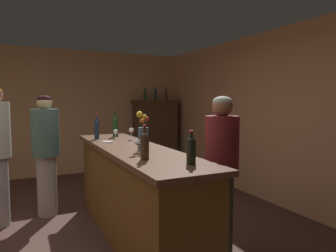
% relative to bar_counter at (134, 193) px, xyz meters
% --- Properties ---
extents(floor, '(9.23, 9.23, 0.00)m').
position_rel_bar_counter_xyz_m(floor, '(-0.50, -0.02, -0.53)').
color(floor, '#462E27').
rests_on(floor, ground).
extents(wall_back, '(5.75, 0.12, 2.64)m').
position_rel_bar_counter_xyz_m(wall_back, '(-0.50, 3.58, 0.79)').
color(wall_back, tan).
rests_on(wall_back, ground).
extents(wall_right, '(0.12, 7.22, 2.64)m').
position_rel_bar_counter_xyz_m(wall_right, '(2.38, -0.02, 0.79)').
color(wall_right, tan).
rests_on(wall_right, ground).
extents(bar_counter, '(0.68, 2.87, 1.06)m').
position_rel_bar_counter_xyz_m(bar_counter, '(0.00, 0.00, 0.00)').
color(bar_counter, brown).
rests_on(bar_counter, ground).
extents(display_cabinet, '(1.05, 0.44, 1.58)m').
position_rel_bar_counter_xyz_m(display_cabinet, '(1.68, 3.27, 0.29)').
color(display_cabinet, '#4B3120').
rests_on(display_cabinet, ground).
extents(wine_bottle_merlot, '(0.08, 0.08, 0.31)m').
position_rel_bar_counter_xyz_m(wine_bottle_merlot, '(-0.15, -0.73, 0.66)').
color(wine_bottle_merlot, '#402C1C').
rests_on(wine_bottle_merlot, bar_counter).
extents(wine_bottle_malbec, '(0.07, 0.07, 0.34)m').
position_rel_bar_counter_xyz_m(wine_bottle_malbec, '(-0.20, 0.90, 0.67)').
color(wine_bottle_malbec, '#1A2A3D').
rests_on(wine_bottle_malbec, bar_counter).
extents(wine_bottle_riesling, '(0.08, 0.08, 0.28)m').
position_rel_bar_counter_xyz_m(wine_bottle_riesling, '(0.13, -1.08, 0.65)').
color(wine_bottle_riesling, black).
rests_on(wine_bottle_riesling, bar_counter).
extents(wine_bottle_rose, '(0.08, 0.08, 0.35)m').
position_rel_bar_counter_xyz_m(wine_bottle_rose, '(0.11, 1.08, 0.68)').
color(wine_bottle_rose, '#1D3F19').
rests_on(wine_bottle_rose, bar_counter).
extents(wine_glass_front, '(0.07, 0.07, 0.13)m').
position_rel_bar_counter_xyz_m(wine_glass_front, '(-0.07, -0.36, 0.62)').
color(wine_glass_front, white).
rests_on(wine_glass_front, bar_counter).
extents(wine_glass_mid, '(0.07, 0.07, 0.16)m').
position_rel_bar_counter_xyz_m(wine_glass_mid, '(0.21, 0.66, 0.64)').
color(wine_glass_mid, white).
rests_on(wine_glass_mid, bar_counter).
extents(wine_glass_rear, '(0.07, 0.07, 0.14)m').
position_rel_bar_counter_xyz_m(wine_glass_rear, '(0.02, 0.79, 0.62)').
color(wine_glass_rear, white).
rests_on(wine_glass_rear, bar_counter).
extents(flower_arrangement, '(0.14, 0.11, 0.41)m').
position_rel_bar_counter_xyz_m(flower_arrangement, '(0.03, -0.22, 0.69)').
color(flower_arrangement, '#395165').
rests_on(flower_arrangement, bar_counter).
extents(cheese_plate, '(0.15, 0.15, 0.01)m').
position_rel_bar_counter_xyz_m(cheese_plate, '(-0.15, 0.52, 0.53)').
color(cheese_plate, white).
rests_on(cheese_plate, bar_counter).
extents(display_bottle_left, '(0.07, 0.07, 0.28)m').
position_rel_bar_counter_xyz_m(display_bottle_left, '(1.42, 3.27, 1.17)').
color(display_bottle_left, '#20391E').
rests_on(display_bottle_left, display_cabinet).
extents(display_bottle_midleft, '(0.06, 0.06, 0.33)m').
position_rel_bar_counter_xyz_m(display_bottle_midleft, '(1.68, 3.27, 1.19)').
color(display_bottle_midleft, '#192B39').
rests_on(display_bottle_midleft, display_cabinet).
extents(display_bottle_center, '(0.06, 0.06, 0.30)m').
position_rel_bar_counter_xyz_m(display_bottle_center, '(1.95, 3.27, 1.17)').
color(display_bottle_center, '#472E1F').
rests_on(display_bottle_center, display_cabinet).
extents(patron_tall, '(0.36, 0.36, 1.65)m').
position_rel_bar_counter_xyz_m(patron_tall, '(-0.83, 1.20, 0.37)').
color(patron_tall, '#A09892').
rests_on(patron_tall, ground).
extents(bartender, '(0.34, 0.34, 1.62)m').
position_rel_bar_counter_xyz_m(bartender, '(0.69, -0.72, 0.37)').
color(bartender, '#293529').
rests_on(bartender, ground).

